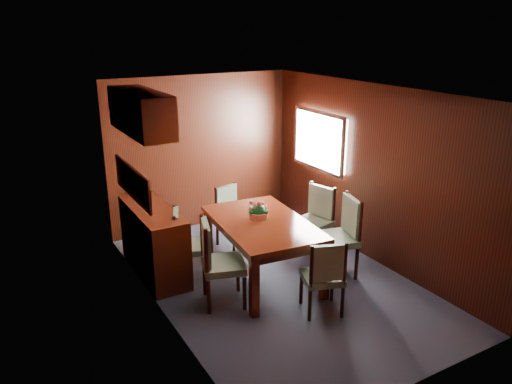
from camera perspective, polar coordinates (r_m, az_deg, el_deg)
ground at (r=6.48m, az=2.33°, el=-10.13°), size 4.50×4.50×0.00m
room_shell at (r=6.09m, az=0.03°, el=4.53°), size 3.06×4.52×2.41m
sideboard at (r=6.62m, az=-11.58°, el=-5.50°), size 0.48×1.40×0.90m
dining_table at (r=6.26m, az=0.71°, el=-4.30°), size 1.20×1.77×0.79m
chair_left_near at (r=5.77m, az=-4.53°, el=-7.55°), size 0.60×0.62×1.04m
chair_left_far at (r=6.37m, az=-8.05°, el=-5.56°), size 0.56×0.57×0.94m
chair_right_near at (r=6.51m, az=9.80°, el=-4.48°), size 0.60×0.61×1.06m
chair_right_far at (r=7.10m, az=6.87°, el=-2.73°), size 0.55×0.56×0.98m
chair_head at (r=5.63m, az=7.82°, el=-9.22°), size 0.54×0.53×0.91m
chair_foot at (r=7.33m, az=-2.87°, el=-2.30°), size 0.52×0.51×0.90m
flower_centerpiece at (r=6.29m, az=0.29°, el=-1.91°), size 0.25×0.25×0.25m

